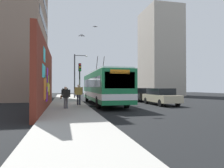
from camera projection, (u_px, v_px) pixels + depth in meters
ground_plane at (84, 104)px, 20.87m from camera, size 80.00×80.00×0.00m
sidewalk_slab at (68, 104)px, 20.51m from camera, size 48.00×3.20×0.15m
graffiti_wall at (45, 78)px, 15.59m from camera, size 12.66×0.32×4.83m
building_far_left at (10, 30)px, 28.75m from camera, size 13.80×8.96×18.96m
building_far_right at (160, 53)px, 42.35m from camera, size 8.64×6.40×17.34m
city_bus at (103, 86)px, 20.58m from camera, size 12.67×2.59×4.92m
parked_car_champagne at (161, 96)px, 19.87m from camera, size 4.85×1.87×1.58m
parked_car_black at (140, 94)px, 25.12m from camera, size 4.63×1.91×1.58m
parked_car_navy at (127, 93)px, 30.46m from camera, size 4.23×1.85×1.58m
parked_car_silver at (117, 92)px, 35.90m from camera, size 4.60×1.78×1.58m
pedestrian_at_curb at (79, 93)px, 18.28m from camera, size 0.24×0.70×1.78m
pedestrian_midblock at (65, 93)px, 23.35m from camera, size 0.22×0.73×1.60m
pedestrian_near_wall at (66, 96)px, 15.23m from camera, size 0.22×0.72×1.57m
traffic_light at (80, 76)px, 21.92m from camera, size 0.49×0.28×4.06m
street_lamp at (76, 73)px, 30.28m from camera, size 0.44×1.95×6.29m
flying_pigeons at (84, 15)px, 19.92m from camera, size 6.53×3.91×3.44m
curbside_puddle at (94, 106)px, 18.40m from camera, size 1.56×1.56×0.00m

